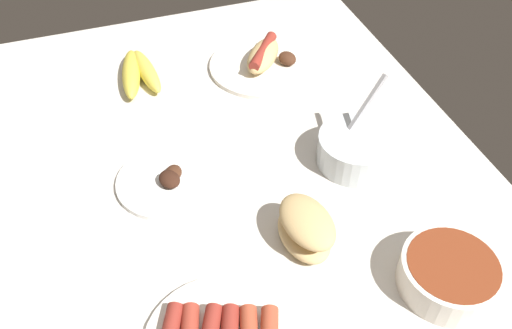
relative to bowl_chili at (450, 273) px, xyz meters
The scene contains 7 objects.
ground_plane 40.56cm from the bowl_chili, 32.74° to the left, with size 120.00×90.00×3.00cm, color silver.
bowl_chili is the anchor object (origin of this frame).
bread_stack 22.91cm from the bowl_chili, 49.82° to the left, with size 13.16×8.99×7.20cm.
plate_hotdog_assembled 64.28cm from the bowl_chili, ahead, with size 24.50×24.50×5.61cm.
banana_bunch 76.88cm from the bowl_chili, 27.06° to the left, with size 18.17×9.66×3.97cm.
bowl_coleslaw 29.33cm from the bowl_chili, ahead, with size 14.45×14.45×15.88cm.
plate_grilled_meat 50.31cm from the bowl_chili, 45.67° to the left, with size 18.32×18.32×3.42cm.
Camera 1 is at (-68.96, 21.33, 73.13)cm, focal length 38.54 mm.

